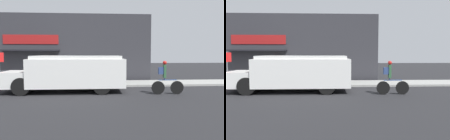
{
  "view_description": "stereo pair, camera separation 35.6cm",
  "coord_description": "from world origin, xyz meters",
  "views": [
    {
      "loc": [
        2.78,
        -13.62,
        2.11
      ],
      "look_at": [
        3.74,
        -0.2,
        1.1
      ],
      "focal_mm": 35.0,
      "sensor_mm": 36.0,
      "label": 1
    },
    {
      "loc": [
        3.13,
        -13.65,
        2.11
      ],
      "look_at": [
        3.74,
        -0.2,
        1.1
      ],
      "focal_mm": 35.0,
      "sensor_mm": 36.0,
      "label": 2
    }
  ],
  "objects": [
    {
      "name": "cyclist",
      "position": [
        6.35,
        -2.63,
        0.82
      ],
      "size": [
        1.7,
        0.2,
        1.74
      ],
      "rotation": [
        0.0,
        0.0,
        0.0
      ],
      "color": "black",
      "rests_on": "ground_plane"
    },
    {
      "name": "storefront",
      "position": [
        -0.07,
        2.87,
        2.54
      ],
      "size": [
        13.86,
        1.01,
        5.08
      ],
      "color": "#2D2D33",
      "rests_on": "ground_plane"
    },
    {
      "name": "ground_plane",
      "position": [
        0.0,
        0.0,
        0.0
      ],
      "size": [
        70.0,
        70.0,
        0.0
      ],
      "primitive_type": "plane",
      "color": "#232326"
    },
    {
      "name": "school_bus",
      "position": [
        1.34,
        -1.53,
        1.07
      ],
      "size": [
        6.6,
        2.66,
        2.0
      ],
      "rotation": [
        0.0,
        0.0,
        0.0
      ],
      "color": "white",
      "rests_on": "ground_plane"
    },
    {
      "name": "sidewalk",
      "position": [
        0.0,
        1.23,
        0.06
      ],
      "size": [
        28.0,
        2.47,
        0.13
      ],
      "color": "#999993",
      "rests_on": "ground_plane"
    }
  ]
}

